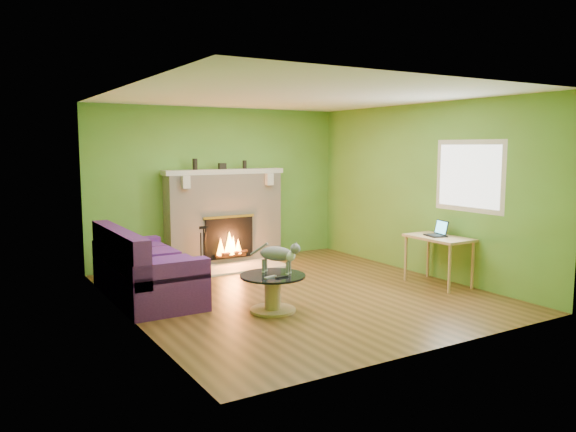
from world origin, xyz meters
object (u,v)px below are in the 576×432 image
at_px(desk, 439,242).
at_px(sofa, 142,271).
at_px(coffee_table, 273,290).
at_px(cat, 276,257).

bearing_deg(desk, sofa, 158.83).
height_order(coffee_table, cat, cat).
bearing_deg(desk, cat, 177.13).
height_order(desk, cat, cat).
bearing_deg(coffee_table, cat, 32.01).
xyz_separation_m(sofa, desk, (3.81, -1.47, 0.25)).
distance_m(coffee_table, cat, 0.39).
distance_m(sofa, coffee_table, 1.81).
height_order(sofa, desk, sofa).
relative_size(sofa, coffee_table, 2.62).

